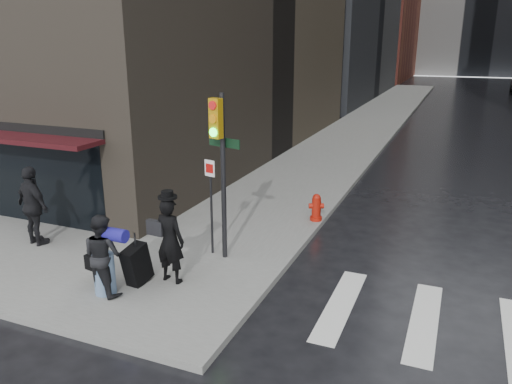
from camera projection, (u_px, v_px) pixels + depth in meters
ground at (163, 294)px, 10.36m from camera, size 140.00×140.00×0.00m
sidewalk_left at (378, 116)px, 34.19m from camera, size 4.00×50.00×0.15m
man_overcoat at (163, 244)px, 10.36m from camera, size 1.13×1.00×2.04m
man_jeans at (103, 254)px, 9.89m from camera, size 1.17×0.79×1.68m
man_greycoat at (33, 206)px, 12.25m from camera, size 1.26×0.76×2.00m
traffic_light at (219, 155)px, 11.04m from camera, size 0.94×0.54×3.83m
fire_hydrant at (316, 209)px, 14.10m from camera, size 0.45×0.34×0.78m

